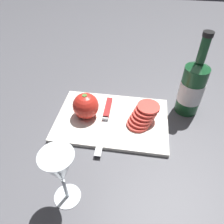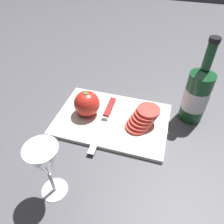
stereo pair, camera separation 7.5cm
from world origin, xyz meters
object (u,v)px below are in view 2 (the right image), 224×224
(whole_tomato, at_px, (87,103))
(knife, at_px, (107,113))
(tomato_slice_stack_near, at_px, (143,118))
(wine_glass, at_px, (45,163))
(wine_bottle, at_px, (197,94))

(whole_tomato, relative_size, knife, 0.35)
(whole_tomato, relative_size, tomato_slice_stack_near, 0.81)
(whole_tomato, xyz_separation_m, tomato_slice_stack_near, (0.20, -0.00, -0.02))
(whole_tomato, bearing_deg, knife, 12.26)
(wine_glass, distance_m, tomato_slice_stack_near, 0.35)
(wine_glass, height_order, knife, wine_glass)
(wine_bottle, xyz_separation_m, knife, (-0.29, -0.09, -0.08))
(wine_bottle, distance_m, tomato_slice_stack_near, 0.20)
(wine_bottle, relative_size, tomato_slice_stack_near, 2.66)
(wine_bottle, bearing_deg, whole_tomato, -164.31)
(knife, xyz_separation_m, tomato_slice_stack_near, (0.13, -0.02, 0.02))
(knife, bearing_deg, wine_bottle, 105.57)
(tomato_slice_stack_near, bearing_deg, whole_tomato, 179.48)
(wine_glass, bearing_deg, tomato_slice_stack_near, 58.61)
(wine_bottle, height_order, knife, wine_bottle)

